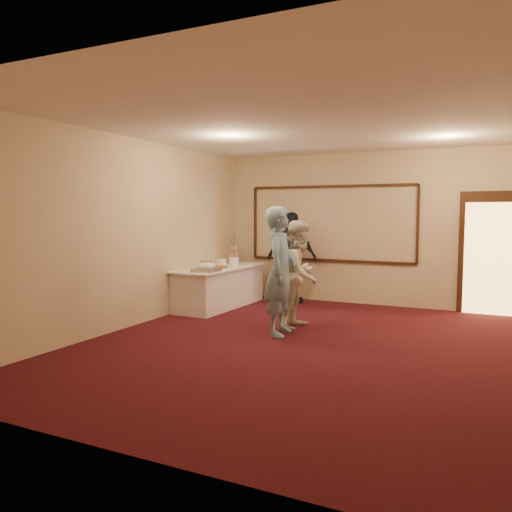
{
  "coord_description": "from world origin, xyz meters",
  "views": [
    {
      "loc": [
        2.2,
        -6.33,
        1.81
      ],
      "look_at": [
        -1.1,
        0.58,
        1.15
      ],
      "focal_mm": 35.0,
      "sensor_mm": 36.0,
      "label": 1
    }
  ],
  "objects_px": {
    "buffet_table": "(220,287)",
    "plate_stack_b": "(234,261)",
    "cupcake_stand": "(234,256)",
    "plate_stack_a": "(221,263)",
    "woman": "(300,274)",
    "tart": "(221,267)",
    "guest": "(292,258)",
    "man": "(280,271)",
    "pavlova_tray": "(206,268)"
  },
  "relations": [
    {
      "from": "buffet_table",
      "to": "plate_stack_b",
      "type": "distance_m",
      "value": 0.62
    },
    {
      "from": "buffet_table",
      "to": "plate_stack_b",
      "type": "xyz_separation_m",
      "value": [
        0.11,
        0.39,
        0.47
      ]
    },
    {
      "from": "man",
      "to": "buffet_table",
      "type": "bearing_deg",
      "value": 44.04
    },
    {
      "from": "tart",
      "to": "plate_stack_b",
      "type": "bearing_deg",
      "value": 96.48
    },
    {
      "from": "buffet_table",
      "to": "man",
      "type": "height_order",
      "value": "man"
    },
    {
      "from": "cupcake_stand",
      "to": "plate_stack_b",
      "type": "relative_size",
      "value": 1.9
    },
    {
      "from": "plate_stack_a",
      "to": "buffet_table",
      "type": "bearing_deg",
      "value": -85.03
    },
    {
      "from": "plate_stack_b",
      "to": "woman",
      "type": "distance_m",
      "value": 2.36
    },
    {
      "from": "man",
      "to": "guest",
      "type": "relative_size",
      "value": 1.04
    },
    {
      "from": "plate_stack_b",
      "to": "tart",
      "type": "distance_m",
      "value": 0.62
    },
    {
      "from": "woman",
      "to": "plate_stack_b",
      "type": "bearing_deg",
      "value": 56.29
    },
    {
      "from": "pavlova_tray",
      "to": "tart",
      "type": "bearing_deg",
      "value": 92.12
    },
    {
      "from": "cupcake_stand",
      "to": "plate_stack_a",
      "type": "height_order",
      "value": "cupcake_stand"
    },
    {
      "from": "plate_stack_a",
      "to": "man",
      "type": "height_order",
      "value": "man"
    },
    {
      "from": "pavlova_tray",
      "to": "guest",
      "type": "relative_size",
      "value": 0.29
    },
    {
      "from": "buffet_table",
      "to": "plate_stack_a",
      "type": "distance_m",
      "value": 0.47
    },
    {
      "from": "pavlova_tray",
      "to": "plate_stack_b",
      "type": "xyz_separation_m",
      "value": [
        -0.09,
        1.19,
        0.0
      ]
    },
    {
      "from": "woman",
      "to": "guest",
      "type": "relative_size",
      "value": 0.92
    },
    {
      "from": "tart",
      "to": "woman",
      "type": "distance_m",
      "value": 1.99
    },
    {
      "from": "buffet_table",
      "to": "cupcake_stand",
      "type": "distance_m",
      "value": 1.02
    },
    {
      "from": "buffet_table",
      "to": "woman",
      "type": "xyz_separation_m",
      "value": [
        2.02,
        -0.99,
        0.46
      ]
    },
    {
      "from": "plate_stack_a",
      "to": "cupcake_stand",
      "type": "bearing_deg",
      "value": 100.51
    },
    {
      "from": "pavlova_tray",
      "to": "cupcake_stand",
      "type": "relative_size",
      "value": 1.37
    },
    {
      "from": "buffet_table",
      "to": "tart",
      "type": "xyz_separation_m",
      "value": [
        0.18,
        -0.23,
        0.41
      ]
    },
    {
      "from": "woman",
      "to": "buffet_table",
      "type": "bearing_deg",
      "value": 65.87
    },
    {
      "from": "cupcake_stand",
      "to": "plate_stack_b",
      "type": "bearing_deg",
      "value": -61.64
    },
    {
      "from": "guest",
      "to": "plate_stack_a",
      "type": "bearing_deg",
      "value": 43.13
    },
    {
      "from": "plate_stack_a",
      "to": "woman",
      "type": "height_order",
      "value": "woman"
    },
    {
      "from": "cupcake_stand",
      "to": "plate_stack_b",
      "type": "height_order",
      "value": "cupcake_stand"
    },
    {
      "from": "plate_stack_b",
      "to": "cupcake_stand",
      "type": "bearing_deg",
      "value": 118.36
    },
    {
      "from": "plate_stack_b",
      "to": "plate_stack_a",
      "type": "bearing_deg",
      "value": -110.83
    },
    {
      "from": "plate_stack_b",
      "to": "man",
      "type": "height_order",
      "value": "man"
    },
    {
      "from": "pavlova_tray",
      "to": "man",
      "type": "distance_m",
      "value": 1.89
    },
    {
      "from": "pavlova_tray",
      "to": "plate_stack_b",
      "type": "relative_size",
      "value": 2.61
    },
    {
      "from": "pavlova_tray",
      "to": "man",
      "type": "relative_size",
      "value": 0.28
    },
    {
      "from": "buffet_table",
      "to": "woman",
      "type": "distance_m",
      "value": 2.3
    },
    {
      "from": "plate_stack_a",
      "to": "plate_stack_b",
      "type": "bearing_deg",
      "value": 69.17
    },
    {
      "from": "buffet_table",
      "to": "woman",
      "type": "bearing_deg",
      "value": -26.11
    },
    {
      "from": "plate_stack_a",
      "to": "tart",
      "type": "distance_m",
      "value": 0.37
    },
    {
      "from": "pavlova_tray",
      "to": "plate_stack_b",
      "type": "distance_m",
      "value": 1.2
    },
    {
      "from": "woman",
      "to": "tart",
      "type": "bearing_deg",
      "value": 69.64
    },
    {
      "from": "cupcake_stand",
      "to": "woman",
      "type": "relative_size",
      "value": 0.23
    },
    {
      "from": "plate_stack_a",
      "to": "woman",
      "type": "relative_size",
      "value": 0.11
    },
    {
      "from": "plate_stack_a",
      "to": "plate_stack_b",
      "type": "relative_size",
      "value": 0.89
    },
    {
      "from": "pavlova_tray",
      "to": "tart",
      "type": "height_order",
      "value": "pavlova_tray"
    },
    {
      "from": "plate_stack_a",
      "to": "guest",
      "type": "xyz_separation_m",
      "value": [
        1.13,
        0.86,
        0.07
      ]
    },
    {
      "from": "cupcake_stand",
      "to": "guest",
      "type": "xyz_separation_m",
      "value": [
        1.28,
        0.09,
        0.01
      ]
    },
    {
      "from": "pavlova_tray",
      "to": "woman",
      "type": "distance_m",
      "value": 1.83
    },
    {
      "from": "plate_stack_b",
      "to": "woman",
      "type": "bearing_deg",
      "value": -35.69
    },
    {
      "from": "pavlova_tray",
      "to": "cupcake_stand",
      "type": "height_order",
      "value": "cupcake_stand"
    }
  ]
}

